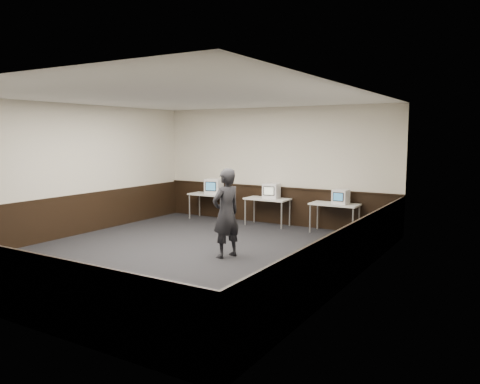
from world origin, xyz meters
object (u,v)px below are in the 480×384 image
object	(u,v)px
desk_left	(210,196)
emac_left	(214,186)
desk_right	(335,206)
emac_center	(271,191)
emac_right	(341,197)
desk_center	(267,201)
person	(226,213)

from	to	relation	value
desk_left	emac_left	bearing A→B (deg)	6.24
desk_right	emac_center	world-z (taller)	emac_center
desk_right	emac_right	size ratio (longest dim) A/B	3.04
desk_right	emac_right	world-z (taller)	emac_right
desk_center	desk_right	distance (m)	1.90
emac_center	emac_right	bearing A→B (deg)	-10.05
desk_left	desk_right	size ratio (longest dim) A/B	1.00
emac_left	desk_right	bearing A→B (deg)	-11.64
desk_left	desk_center	distance (m)	1.90
desk_center	emac_right	xyz separation A→B (m)	(2.05, -0.00, 0.25)
emac_left	person	bearing A→B (deg)	-63.85
emac_left	person	world-z (taller)	person
emac_center	desk_center	bearing A→B (deg)	-164.03
desk_center	emac_left	size ratio (longest dim) A/B	2.21
desk_right	person	bearing A→B (deg)	-107.65
emac_center	person	size ratio (longest dim) A/B	0.27
person	desk_center	bearing A→B (deg)	-148.46
desk_left	emac_center	xyz separation A→B (m)	(2.00, 0.04, 0.27)
desk_right	emac_left	size ratio (longest dim) A/B	2.21
desk_left	person	distance (m)	4.33
desk_right	emac_center	size ratio (longest dim) A/B	2.49
desk_center	emac_right	bearing A→B (deg)	-0.11
desk_center	emac_center	distance (m)	0.29
desk_center	emac_left	xyz separation A→B (m)	(-1.76, 0.02, 0.29)
desk_center	desk_left	bearing A→B (deg)	180.00
desk_left	emac_center	world-z (taller)	emac_center
emac_center	emac_left	bearing A→B (deg)	172.28
emac_left	emac_center	world-z (taller)	emac_left
emac_right	desk_left	bearing A→B (deg)	-179.45
desk_right	emac_center	distance (m)	1.82
emac_center	person	xyz separation A→B (m)	(0.74, -3.40, -0.06)
desk_center	emac_center	xyz separation A→B (m)	(0.10, 0.04, 0.27)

